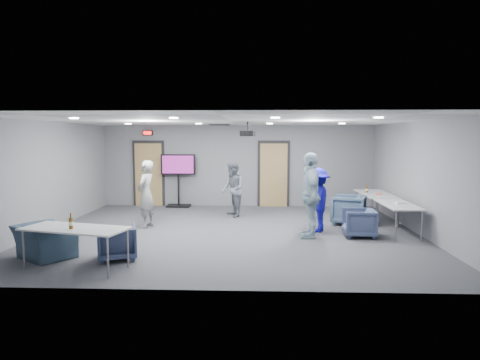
{
  "coord_description": "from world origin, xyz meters",
  "views": [
    {
      "loc": [
        0.65,
        -10.25,
        2.31
      ],
      "look_at": [
        0.21,
        0.8,
        1.2
      ],
      "focal_mm": 32.0,
      "sensor_mm": 36.0,
      "label": 1
    }
  ],
  "objects_px": {
    "person_d": "(318,200)",
    "tv_stand": "(178,177)",
    "table_right_b": "(398,206)",
    "chair_right_a": "(348,210)",
    "chair_front_b": "(44,242)",
    "bottle_right": "(367,190)",
    "chair_right_b": "(359,223)",
    "person_c": "(310,195)",
    "table_right_a": "(376,195)",
    "person_a": "(146,194)",
    "projector": "(248,133)",
    "chair_front_a": "(117,242)",
    "person_b": "(233,189)",
    "table_front_left": "(75,230)",
    "bottle_front": "(71,223)"
  },
  "relations": [
    {
      "from": "person_a",
      "to": "chair_right_b",
      "type": "distance_m",
      "value": 5.31
    },
    {
      "from": "chair_front_a",
      "to": "bottle_front",
      "type": "distance_m",
      "value": 1.03
    },
    {
      "from": "person_b",
      "to": "bottle_front",
      "type": "relative_size",
      "value": 5.84
    },
    {
      "from": "person_a",
      "to": "bottle_right",
      "type": "xyz_separation_m",
      "value": [
        5.98,
        1.53,
        -0.04
      ]
    },
    {
      "from": "table_right_b",
      "to": "table_front_left",
      "type": "height_order",
      "value": "same"
    },
    {
      "from": "person_a",
      "to": "projector",
      "type": "height_order",
      "value": "projector"
    },
    {
      "from": "table_right_b",
      "to": "bottle_right",
      "type": "height_order",
      "value": "bottle_right"
    },
    {
      "from": "person_a",
      "to": "person_d",
      "type": "xyz_separation_m",
      "value": [
        4.33,
        -0.34,
        -0.08
      ]
    },
    {
      "from": "chair_right_a",
      "to": "person_c",
      "type": "bearing_deg",
      "value": -19.3
    },
    {
      "from": "chair_front_b",
      "to": "bottle_right",
      "type": "bearing_deg",
      "value": -112.94
    },
    {
      "from": "person_b",
      "to": "chair_front_a",
      "type": "height_order",
      "value": "person_b"
    },
    {
      "from": "person_c",
      "to": "table_right_a",
      "type": "height_order",
      "value": "person_c"
    },
    {
      "from": "chair_right_b",
      "to": "chair_front_b",
      "type": "relative_size",
      "value": 0.72
    },
    {
      "from": "person_c",
      "to": "bottle_right",
      "type": "bearing_deg",
      "value": 141.62
    },
    {
      "from": "person_a",
      "to": "table_right_a",
      "type": "relative_size",
      "value": 0.9
    },
    {
      "from": "person_a",
      "to": "chair_front_a",
      "type": "distance_m",
      "value": 2.94
    },
    {
      "from": "person_d",
      "to": "table_front_left",
      "type": "bearing_deg",
      "value": -33.43
    },
    {
      "from": "chair_right_b",
      "to": "chair_front_b",
      "type": "xyz_separation_m",
      "value": [
        -6.43,
        -2.03,
        -0.0
      ]
    },
    {
      "from": "person_d",
      "to": "bottle_right",
      "type": "distance_m",
      "value": 2.5
    },
    {
      "from": "chair_front_a",
      "to": "table_right_a",
      "type": "xyz_separation_m",
      "value": [
        6.0,
        4.25,
        0.36
      ]
    },
    {
      "from": "table_right_a",
      "to": "projector",
      "type": "xyz_separation_m",
      "value": [
        -3.59,
        -1.41,
        1.72
      ]
    },
    {
      "from": "chair_right_b",
      "to": "table_right_b",
      "type": "height_order",
      "value": "table_right_b"
    },
    {
      "from": "bottle_right",
      "to": "bottle_front",
      "type": "bearing_deg",
      "value": -141.13
    },
    {
      "from": "person_a",
      "to": "chair_front_b",
      "type": "distance_m",
      "value": 3.18
    },
    {
      "from": "table_right_a",
      "to": "projector",
      "type": "distance_m",
      "value": 4.22
    },
    {
      "from": "chair_right_b",
      "to": "person_b",
      "type": "bearing_deg",
      "value": -125.2
    },
    {
      "from": "person_a",
      "to": "table_right_a",
      "type": "distance_m",
      "value": 6.34
    },
    {
      "from": "chair_front_b",
      "to": "chair_right_b",
      "type": "bearing_deg",
      "value": -126.99
    },
    {
      "from": "chair_right_b",
      "to": "projector",
      "type": "bearing_deg",
      "value": -104.33
    },
    {
      "from": "person_a",
      "to": "chair_front_b",
      "type": "relative_size",
      "value": 1.72
    },
    {
      "from": "person_d",
      "to": "tv_stand",
      "type": "relative_size",
      "value": 0.9
    },
    {
      "from": "person_a",
      "to": "person_b",
      "type": "distance_m",
      "value": 2.65
    },
    {
      "from": "table_right_b",
      "to": "bottle_right",
      "type": "xyz_separation_m",
      "value": [
        -0.21,
        2.07,
        0.14
      ]
    },
    {
      "from": "chair_front_b",
      "to": "table_right_b",
      "type": "height_order",
      "value": "table_right_b"
    },
    {
      "from": "table_right_b",
      "to": "bottle_front",
      "type": "bearing_deg",
      "value": 114.96
    },
    {
      "from": "chair_front_b",
      "to": "bottle_right",
      "type": "distance_m",
      "value": 8.46
    },
    {
      "from": "chair_right_b",
      "to": "chair_front_a",
      "type": "distance_m",
      "value": 5.42
    },
    {
      "from": "chair_front_b",
      "to": "table_right_b",
      "type": "bearing_deg",
      "value": -126.86
    },
    {
      "from": "table_right_b",
      "to": "chair_right_a",
      "type": "bearing_deg",
      "value": 39.15
    },
    {
      "from": "person_b",
      "to": "chair_right_b",
      "type": "bearing_deg",
      "value": 31.37
    },
    {
      "from": "person_b",
      "to": "chair_right_b",
      "type": "height_order",
      "value": "person_b"
    },
    {
      "from": "person_c",
      "to": "bottle_right",
      "type": "xyz_separation_m",
      "value": [
        1.92,
        2.47,
        -0.16
      ]
    },
    {
      "from": "bottle_front",
      "to": "chair_front_a",
      "type": "bearing_deg",
      "value": 51.28
    },
    {
      "from": "chair_front_b",
      "to": "person_c",
      "type": "bearing_deg",
      "value": -124.24
    },
    {
      "from": "person_c",
      "to": "table_right_a",
      "type": "bearing_deg",
      "value": 136.73
    },
    {
      "from": "person_d",
      "to": "table_right_a",
      "type": "relative_size",
      "value": 0.82
    },
    {
      "from": "person_a",
      "to": "bottle_front",
      "type": "xyz_separation_m",
      "value": [
        -0.37,
        -3.59,
        -0.03
      ]
    },
    {
      "from": "person_b",
      "to": "chair_right_a",
      "type": "bearing_deg",
      "value": 52.46
    },
    {
      "from": "person_c",
      "to": "chair_right_a",
      "type": "height_order",
      "value": "person_c"
    },
    {
      "from": "chair_front_b",
      "to": "table_front_left",
      "type": "bearing_deg",
      "value": -179.0
    }
  ]
}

